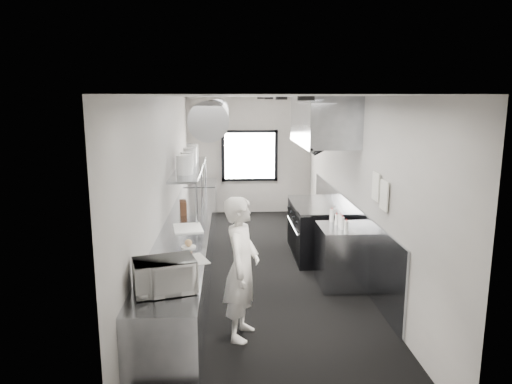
{
  "coord_description": "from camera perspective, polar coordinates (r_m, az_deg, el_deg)",
  "views": [
    {
      "loc": [
        -0.51,
        -7.33,
        2.77
      ],
      "look_at": [
        -0.09,
        -0.2,
        1.34
      ],
      "focal_mm": 33.06,
      "sensor_mm": 36.0,
      "label": 1
    }
  ],
  "objects": [
    {
      "name": "cutting_board",
      "position": [
        6.96,
        -8.24,
        -4.35
      ],
      "size": [
        0.49,
        0.6,
        0.02
      ],
      "primitive_type": "cube",
      "rotation": [
        0.0,
        0.0,
        0.17
      ],
      "color": "white",
      "rests_on": "prep_counter"
    },
    {
      "name": "deli_tub_b",
      "position": [
        5.42,
        -12.02,
        -8.56
      ],
      "size": [
        0.19,
        0.19,
        0.11
      ],
      "primitive_type": "cylinder",
      "rotation": [
        0.0,
        0.0,
        0.29
      ],
      "color": "beige",
      "rests_on": "prep_counter"
    },
    {
      "name": "wall_right",
      "position": [
        7.73,
        11.78,
        0.83
      ],
      "size": [
        0.02,
        8.0,
        2.8
      ],
      "primitive_type": "cube",
      "color": "#B3AFA9",
      "rests_on": "floor"
    },
    {
      "name": "plate_stack_d",
      "position": [
        9.09,
        -7.69,
        4.71
      ],
      "size": [
        0.24,
        0.24,
        0.35
      ],
      "primitive_type": "cylinder",
      "rotation": [
        0.0,
        0.0,
        0.08
      ],
      "color": "silver",
      "rests_on": "pass_shelf"
    },
    {
      "name": "plate_stack_c",
      "position": [
        8.5,
        -7.99,
        4.2
      ],
      "size": [
        0.24,
        0.24,
        0.33
      ],
      "primitive_type": "cylinder",
      "rotation": [
        0.0,
        0.0,
        0.03
      ],
      "color": "silver",
      "rests_on": "pass_shelf"
    },
    {
      "name": "pass_shelf",
      "position": [
        8.45,
        -7.95,
        2.78
      ],
      "size": [
        0.45,
        3.0,
        0.68
      ],
      "color": "#91959E",
      "rests_on": "prep_counter"
    },
    {
      "name": "squeeze_bottle_e",
      "position": [
        7.34,
        9.15,
        -2.82
      ],
      "size": [
        0.08,
        0.08,
        0.2
      ],
      "primitive_type": "cylinder",
      "rotation": [
        0.0,
        0.0,
        0.31
      ],
      "color": "white",
      "rests_on": "bottle_station"
    },
    {
      "name": "wall_left",
      "position": [
        7.52,
        -10.86,
        0.59
      ],
      "size": [
        0.02,
        8.0,
        2.8
      ],
      "primitive_type": "cube",
      "color": "#B3AFA9",
      "rests_on": "floor"
    },
    {
      "name": "service_window",
      "position": [
        11.39,
        -0.77,
        4.39
      ],
      "size": [
        1.36,
        0.05,
        1.25
      ],
      "color": "silver",
      "rests_on": "wall_back"
    },
    {
      "name": "knife_block",
      "position": [
        7.78,
        -8.8,
        -1.87
      ],
      "size": [
        0.13,
        0.23,
        0.23
      ],
      "primitive_type": "cube",
      "rotation": [
        0.0,
        0.0,
        0.18
      ],
      "color": "brown",
      "rests_on": "prep_counter"
    },
    {
      "name": "notice_sheet_b",
      "position": [
        6.23,
        15.24,
        -0.41
      ],
      "size": [
        0.02,
        0.28,
        0.38
      ],
      "primitive_type": "cube",
      "color": "white",
      "rests_on": "wall_right"
    },
    {
      "name": "hvac_duct",
      "position": [
        7.74,
        -4.83,
        9.62
      ],
      "size": [
        0.4,
        6.4,
        0.4
      ],
      "primitive_type": "cylinder",
      "rotation": [
        1.57,
        0.0,
        0.0
      ],
      "color": "#9B9EA4",
      "rests_on": "ceiling"
    },
    {
      "name": "pastry",
      "position": [
        6.09,
        -8.18,
        -6.11
      ],
      "size": [
        0.09,
        0.09,
        0.09
      ],
      "primitive_type": "sphere",
      "color": "tan",
      "rests_on": "small_plate"
    },
    {
      "name": "microwave",
      "position": [
        4.77,
        -11.01,
        -9.9
      ],
      "size": [
        0.64,
        0.55,
        0.33
      ],
      "primitive_type": "imported",
      "rotation": [
        0.0,
        0.0,
        0.29
      ],
      "color": "silver",
      "rests_on": "prep_counter"
    },
    {
      "name": "deli_tub_a",
      "position": [
        4.95,
        -12.53,
        -10.63
      ],
      "size": [
        0.14,
        0.14,
        0.09
      ],
      "primitive_type": "cylinder",
      "rotation": [
        0.0,
        0.0,
        -0.13
      ],
      "color": "beige",
      "rests_on": "prep_counter"
    },
    {
      "name": "squeeze_bottle_c",
      "position": [
        7.05,
        10.19,
        -3.46
      ],
      "size": [
        0.08,
        0.08,
        0.19
      ],
      "primitive_type": "cylinder",
      "rotation": [
        0.0,
        0.0,
        -0.26
      ],
      "color": "white",
      "rests_on": "bottle_station"
    },
    {
      "name": "wall_back",
      "position": [
        11.43,
        -0.78,
        4.41
      ],
      "size": [
        3.0,
        0.02,
        2.8
      ],
      "primitive_type": "cube",
      "color": "#B3AFA9",
      "rests_on": "floor"
    },
    {
      "name": "bottle_station",
      "position": [
        7.22,
        10.22,
        -7.64
      ],
      "size": [
        0.65,
        0.8,
        0.9
      ],
      "primitive_type": "cube",
      "color": "#91959E",
      "rests_on": "floor"
    },
    {
      "name": "plate_stack_a",
      "position": [
        7.62,
        -8.63,
        3.28
      ],
      "size": [
        0.28,
        0.28,
        0.31
      ],
      "primitive_type": "cylinder",
      "rotation": [
        0.0,
        0.0,
        -0.05
      ],
      "color": "silver",
      "rests_on": "pass_shelf"
    },
    {
      "name": "small_plate",
      "position": [
        6.1,
        -8.17,
        -6.6
      ],
      "size": [
        0.24,
        0.24,
        0.02
      ],
      "primitive_type": "cylinder",
      "rotation": [
        0.0,
        0.0,
        0.27
      ],
      "color": "silver",
      "rests_on": "prep_counter"
    },
    {
      "name": "far_work_table",
      "position": [
        10.8,
        -6.67,
        -1.18
      ],
      "size": [
        0.7,
        1.2,
        0.9
      ],
      "primitive_type": "cube",
      "color": "#91959E",
      "rests_on": "floor"
    },
    {
      "name": "squeeze_bottle_a",
      "position": [
        6.77,
        10.86,
        -4.18
      ],
      "size": [
        0.08,
        0.08,
        0.18
      ],
      "primitive_type": "cylinder",
      "rotation": [
        0.0,
        0.0,
        0.37
      ],
      "color": "white",
      "rests_on": "bottle_station"
    },
    {
      "name": "squeeze_bottle_d",
      "position": [
        7.18,
        9.73,
        -3.32
      ],
      "size": [
        0.07,
        0.07,
        0.16
      ],
      "primitive_type": "cylinder",
      "rotation": [
        0.0,
        0.0,
        -0.3
      ],
      "color": "white",
      "rests_on": "bottle_station"
    },
    {
      "name": "newspaper",
      "position": [
        5.64,
        -7.72,
        -8.14
      ],
      "size": [
        0.45,
        0.49,
        0.01
      ],
      "primitive_type": "cube",
      "rotation": [
        0.0,
        0.0,
        0.37
      ],
      "color": "white",
      "rests_on": "prep_counter"
    },
    {
      "name": "wall_cladding",
      "position": [
        8.19,
        10.87,
        -4.64
      ],
      "size": [
        0.03,
        5.5,
        1.1
      ],
      "primitive_type": "cube",
      "color": "#91959E",
      "rests_on": "wall_right"
    },
    {
      "name": "exhaust_hood",
      "position": [
        8.2,
        8.04,
        8.53
      ],
      "size": [
        0.81,
        2.2,
        0.88
      ],
      "color": "#91959E",
      "rests_on": "ceiling"
    },
    {
      "name": "range",
      "position": [
        8.5,
        7.29,
        -4.51
      ],
      "size": [
        0.88,
        1.6,
        0.94
      ],
      "color": "black",
      "rests_on": "floor"
    },
    {
      "name": "squeeze_bottle_b",
      "position": [
        6.94,
        10.38,
        -3.75
      ],
      "size": [
        0.07,
        0.07,
        0.19
      ],
      "primitive_type": "cylinder",
      "rotation": [
        0.0,
        0.0,
        -0.21
      ],
      "color": "white",
      "rests_on": "bottle_station"
    },
    {
      "name": "notice_sheet_a",
      "position": [
        6.55,
        14.3,
        0.64
      ],
      "size": [
        0.02,
        0.28,
        0.38
      ],
      "primitive_type": "cube",
      "color": "white",
      "rests_on": "wall_right"
    },
    {
      "name": "floor",
      "position": [
        7.86,
        0.59,
        -9.36
      ],
      "size": [
        3.0,
        8.0,
        0.01
      ],
      "primitive_type": "cube",
      "color": "black",
      "rests_on": "ground"
    },
    {
      "name": "prep_counter",
      "position": [
        7.24,
        -8.31,
        -7.52
      ],
      "size": [
        0.7,
        6.0,
        0.9
      ],
      "primitive_type": "cube",
      "color": "#91959E",
      "rests_on": "floor"
    },
    {
      "name": "line_cook",
      "position": [
        5.51,
        -1.75,
        -9.21
      ],
      "size": [
        0.55,
        0.7,
        1.69
      ],
      "primitive_type": "imported",
      "rotation": [
        0.0,
        0.0,
        1.3
      ],
      "color": "white",
      "rests_on": "floor"
    },
    {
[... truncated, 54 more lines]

